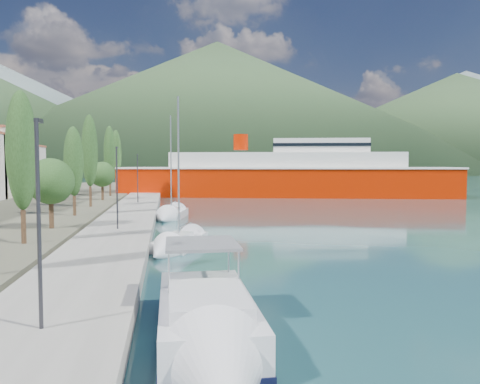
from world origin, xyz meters
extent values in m
plane|color=#204A4E|center=(0.00, 120.00, 0.00)|extent=(1400.00, 1400.00, 0.00)
cube|color=gray|center=(-9.00, 26.00, 0.40)|extent=(5.00, 88.00, 0.80)
cone|color=slate|center=(80.00, 680.00, 90.00)|extent=(760.00, 760.00, 180.00)
cone|color=slate|center=(420.00, 600.00, 70.00)|extent=(640.00, 640.00, 140.00)
cone|color=#314B2B|center=(40.00, 400.00, 57.50)|extent=(480.00, 480.00, 115.00)
cone|color=#314B2B|center=(260.00, 380.00, 45.00)|extent=(420.00, 420.00, 90.00)
cube|color=silver|center=(-32.00, 66.00, 4.70)|extent=(9.00, 10.00, 8.00)
cube|color=#9E5138|center=(-32.00, 66.00, 8.85)|extent=(9.20, 10.20, 0.30)
cylinder|color=#47301E|center=(-14.08, 9.86, 1.73)|extent=(0.30, 0.30, 2.06)
ellipsoid|color=#2A4E20|center=(-14.08, 9.86, 6.40)|extent=(1.80, 1.80, 7.29)
cylinder|color=#47301E|center=(-14.08, 16.86, 1.79)|extent=(0.36, 0.36, 2.18)
sphere|color=#2A4E20|center=(-14.08, 16.86, 4.28)|extent=(3.50, 3.50, 3.50)
cylinder|color=#47301E|center=(-14.08, 25.85, 1.63)|extent=(0.30, 0.30, 1.86)
ellipsoid|color=#2A4E20|center=(-14.08, 25.85, 5.85)|extent=(1.80, 1.80, 6.58)
cylinder|color=#47301E|center=(-14.08, 35.32, 1.86)|extent=(0.30, 0.30, 2.32)
ellipsoid|color=#2A4E20|center=(-14.08, 35.32, 7.14)|extent=(1.80, 1.80, 8.23)
cylinder|color=#47301E|center=(-14.08, 45.50, 1.77)|extent=(0.36, 0.36, 2.15)
sphere|color=#2A4E20|center=(-14.08, 45.50, 4.22)|extent=(3.44, 3.44, 3.44)
cylinder|color=#47301E|center=(-14.08, 54.31, 1.89)|extent=(0.30, 0.30, 2.38)
ellipsoid|color=#2A4E20|center=(-14.08, 54.31, 7.29)|extent=(1.80, 1.80, 8.42)
cylinder|color=#47301E|center=(-14.08, 63.55, 1.89)|extent=(0.30, 0.30, 2.39)
ellipsoid|color=#2A4E20|center=(-14.08, 63.55, 7.31)|extent=(1.80, 1.80, 8.46)
cylinder|color=#2D2D33|center=(-9.00, -6.28, 3.80)|extent=(0.12, 0.12, 6.00)
cube|color=#2D2D33|center=(-9.00, -6.03, 6.80)|extent=(0.15, 0.50, 0.12)
cylinder|color=#2D2D33|center=(-9.00, 14.97, 3.80)|extent=(0.12, 0.12, 6.00)
cube|color=#2D2D33|center=(-9.00, 15.22, 6.80)|extent=(0.15, 0.50, 0.12)
cylinder|color=#2D2D33|center=(-9.00, 39.42, 3.80)|extent=(0.12, 0.12, 6.00)
cube|color=#2D2D33|center=(-9.00, 39.67, 6.80)|extent=(0.15, 0.50, 0.12)
cube|color=black|center=(-4.20, -5.93, -0.05)|extent=(2.58, 6.79, 0.76)
cube|color=silver|center=(-4.20, -5.93, 0.81)|extent=(2.87, 7.14, 1.19)
cube|color=black|center=(-4.20, -5.93, 0.27)|extent=(2.92, 7.23, 0.24)
cube|color=silver|center=(-4.21, -6.80, 1.58)|extent=(2.28, 3.49, 0.43)
cube|color=slate|center=(-4.19, -4.02, 2.77)|extent=(2.50, 2.97, 0.11)
cube|color=silver|center=(-4.48, 11.05, 0.24)|extent=(4.06, 5.95, 0.88)
cube|color=silver|center=(-4.61, 10.71, 0.83)|extent=(2.04, 2.54, 0.34)
cylinder|color=silver|center=(-4.61, 10.71, 5.34)|extent=(0.12, 0.12, 9.31)
cone|color=silver|center=(-5.73, 7.75, 0.24)|extent=(3.02, 3.20, 2.25)
cube|color=silver|center=(-4.87, 29.03, 0.27)|extent=(3.62, 6.12, 0.98)
cube|color=silver|center=(-4.95, 28.66, 0.93)|extent=(1.94, 2.55, 0.38)
cylinder|color=silver|center=(-4.95, 28.66, 5.68)|extent=(0.12, 0.12, 9.83)
cone|color=silver|center=(-5.61, 25.44, 0.27)|extent=(3.00, 3.13, 2.51)
cube|color=#BC1B00|center=(15.29, 59.88, 2.17)|extent=(58.48, 24.94, 5.53)
cube|color=silver|center=(15.29, 59.88, 4.94)|extent=(58.96, 25.38, 0.30)
cube|color=silver|center=(15.29, 59.88, 6.13)|extent=(40.74, 18.82, 2.96)
cube|color=silver|center=(21.05, 58.49, 8.79)|extent=(17.32, 10.90, 2.37)
cylinder|color=#BC1B00|center=(7.61, 61.73, 9.48)|extent=(2.57, 2.57, 2.77)
camera|label=1|loc=(-5.37, -20.28, 5.54)|focal=35.00mm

